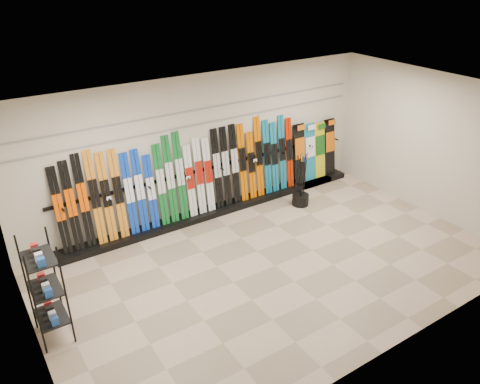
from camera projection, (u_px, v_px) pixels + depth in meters
floor at (275, 266)px, 8.44m from camera, size 8.00×8.00×0.00m
back_wall at (205, 146)px, 9.64m from camera, size 8.00×0.00×8.00m
left_wall at (22, 270)px, 5.82m from camera, size 0.00×5.00×5.00m
right_wall at (431, 145)px, 9.73m from camera, size 0.00×5.00×5.00m
ceiling at (282, 103)px, 7.10m from camera, size 8.00×8.00×0.00m
ski_rack_base at (221, 209)px, 10.23m from camera, size 8.00×0.40×0.12m
skis at (189, 177)px, 9.55m from camera, size 5.37×0.29×1.83m
snowboards at (315, 151)px, 11.26m from camera, size 1.28×0.22×1.44m
accessory_rack at (46, 290)px, 6.54m from camera, size 0.40×0.60×1.63m
pole_bin at (300, 200)px, 10.49m from camera, size 0.37×0.37×0.25m
ski_poles at (301, 180)px, 10.28m from camera, size 0.31×0.28×1.18m
slatwall_rail_0 at (204, 123)px, 9.40m from camera, size 7.60×0.02×0.03m
slatwall_rail_1 at (204, 109)px, 9.27m from camera, size 7.60×0.02×0.03m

